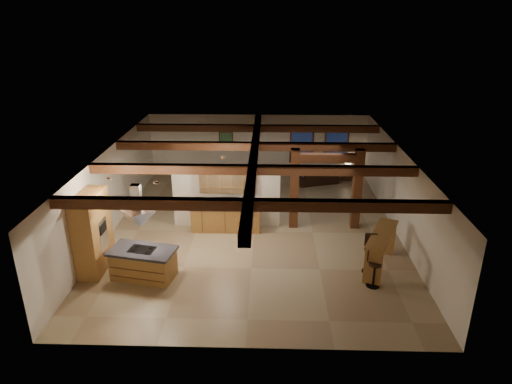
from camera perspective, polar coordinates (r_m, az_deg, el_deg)
ground at (r=16.19m, az=-0.24°, el=-4.97°), size 12.00×12.00×0.00m
room_walls at (r=15.48m, az=-0.25°, el=0.93°), size 12.00×12.00×12.00m
ceiling_beams at (r=15.16m, az=-0.26°, el=4.40°), size 10.00×12.00×0.28m
timber_posts at (r=16.07m, az=8.76°, el=1.40°), size 2.50×0.30×2.90m
partition_wall at (r=16.25m, az=-3.71°, el=-0.65°), size 3.80×0.18×2.20m
pantry_cabinet at (r=14.29m, az=-19.74°, el=-4.80°), size 0.67×1.60×2.40m
back_counter at (r=16.15m, az=-3.78°, el=-3.23°), size 2.50×0.66×0.94m
upper_display_cabinet at (r=15.81m, az=-3.84°, el=1.60°), size 1.80×0.36×0.95m
range_hood at (r=13.16m, az=-14.41°, el=-3.67°), size 1.10×1.10×1.40m
back_windows at (r=21.32m, az=7.88°, el=5.78°), size 2.70×0.07×1.70m
framed_art at (r=21.24m, az=-3.77°, el=6.44°), size 0.65×0.05×0.85m
recessed_cans at (r=13.62m, az=-11.26°, el=2.43°), size 3.16×2.46×0.03m
kitchen_island at (r=13.76m, az=-13.90°, el=-8.63°), size 2.03×1.34×0.93m
dining_table at (r=18.55m, az=-2.19°, el=-0.32°), size 1.92×1.18×0.65m
sofa at (r=20.76m, az=7.68°, el=1.80°), size 2.00×1.26×0.54m
microwave at (r=15.90m, az=-3.74°, el=-1.29°), size 0.47×0.32×0.26m
bar_counter at (r=14.16m, az=15.37°, el=-6.37°), size 1.42×2.26×1.17m
side_table at (r=21.49m, az=11.35°, el=2.34°), size 0.65×0.65×0.61m
table_lamp at (r=21.32m, az=11.45°, el=3.70°), size 0.28×0.28×0.33m
bar_stool_a at (r=13.36m, az=14.51°, el=-9.14°), size 0.42×0.43×1.13m
bar_stool_b at (r=13.99m, az=14.09°, el=-7.45°), size 0.42×0.42×1.19m
dining_chairs at (r=18.44m, az=-2.20°, el=0.50°), size 2.19×2.19×1.19m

